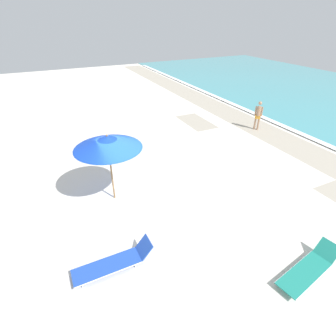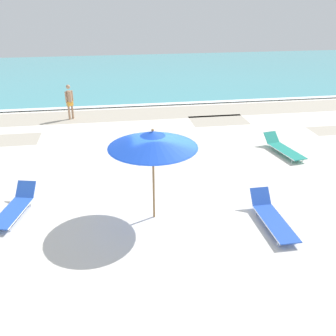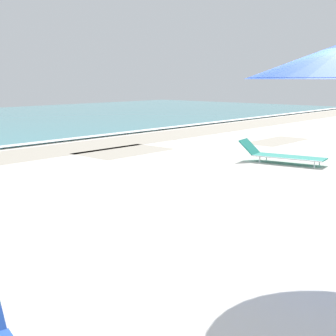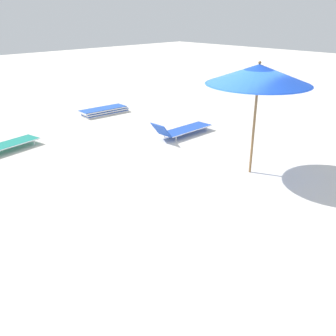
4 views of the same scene
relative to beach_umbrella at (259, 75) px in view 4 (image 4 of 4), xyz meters
name	(u,v)px [view 4 (image 4 of 4)]	position (x,y,z in m)	size (l,w,h in m)	color
ground_plane	(206,177)	(0.67, 0.87, -2.47)	(60.00, 60.00, 0.16)	silver
beach_umbrella	(259,75)	(0.00, 0.00, 0.00)	(2.42, 2.42, 2.69)	olive
lounger_stack	(104,111)	(7.21, -0.73, -2.27)	(0.74, 1.95, 0.24)	blue
sun_lounger_beside_umbrella	(0,145)	(5.74, 3.90, -2.18)	(0.98, 2.31, 0.56)	#1E8475
sun_lounger_near_water_left	(182,129)	(3.21, -0.89, -2.18)	(0.64, 2.26, 0.60)	blue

